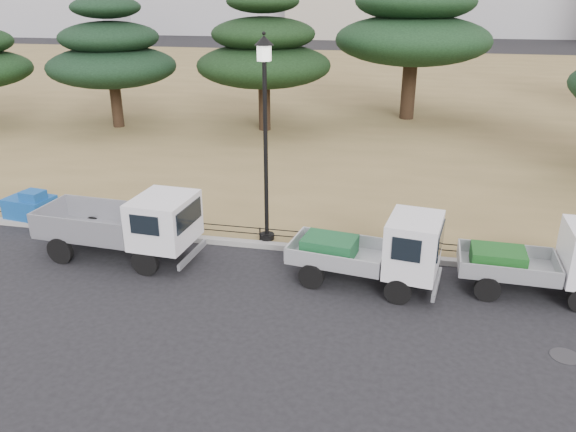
% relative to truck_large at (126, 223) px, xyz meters
% --- Properties ---
extents(ground, '(220.00, 220.00, 0.00)m').
position_rel_truck_large_xyz_m(ground, '(4.36, -1.17, -1.06)').
color(ground, black).
extents(lawn, '(120.00, 56.00, 0.15)m').
position_rel_truck_large_xyz_m(lawn, '(4.36, 29.43, -0.99)').
color(lawn, olive).
rests_on(lawn, ground).
extents(curb, '(120.00, 0.25, 0.16)m').
position_rel_truck_large_xyz_m(curb, '(4.36, 1.43, -0.98)').
color(curb, gray).
rests_on(curb, ground).
extents(truck_large, '(4.49, 2.02, 1.92)m').
position_rel_truck_large_xyz_m(truck_large, '(0.00, 0.00, 0.00)').
color(truck_large, black).
rests_on(truck_large, ground).
extents(truck_kei_front, '(3.87, 2.07, 1.95)m').
position_rel_truck_large_xyz_m(truck_kei_front, '(6.81, -0.13, -0.09)').
color(truck_kei_front, black).
rests_on(truck_kei_front, ground).
extents(truck_kei_rear, '(3.60, 1.66, 1.86)m').
position_rel_truck_large_xyz_m(truck_kei_rear, '(10.93, 0.27, -0.14)').
color(truck_kei_rear, black).
rests_on(truck_kei_rear, ground).
extents(street_lamp, '(0.51, 0.51, 5.75)m').
position_rel_truck_large_xyz_m(street_lamp, '(3.54, 1.73, 2.97)').
color(street_lamp, black).
rests_on(street_lamp, lawn).
extents(pipe_fence, '(38.00, 0.04, 0.40)m').
position_rel_truck_large_xyz_m(pipe_fence, '(4.36, 1.58, -0.63)').
color(pipe_fence, black).
rests_on(pipe_fence, lawn).
extents(tarp_pile, '(1.53, 1.22, 0.94)m').
position_rel_truck_large_xyz_m(tarp_pile, '(-4.34, 1.84, -0.54)').
color(tarp_pile, '#144F9E').
rests_on(tarp_pile, lawn).
extents(manhole, '(0.60, 0.60, 0.01)m').
position_rel_truck_large_xyz_m(manhole, '(10.86, -2.37, -1.06)').
color(manhole, '#2D2D30').
rests_on(manhole, ground).
extents(pine_west_near, '(6.59, 6.59, 6.59)m').
position_rel_truck_large_xyz_m(pine_west_near, '(-7.82, 14.34, 2.88)').
color(pine_west_near, black).
rests_on(pine_west_near, lawn).
extents(pine_center_left, '(6.79, 6.79, 6.90)m').
position_rel_truck_large_xyz_m(pine_center_left, '(0.05, 15.26, 3.07)').
color(pine_center_left, black).
rests_on(pine_center_left, lawn).
extents(pine_center_right, '(8.44, 8.44, 8.95)m').
position_rel_truck_large_xyz_m(pine_center_right, '(7.29, 19.66, 4.27)').
color(pine_center_right, black).
rests_on(pine_center_right, lawn).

